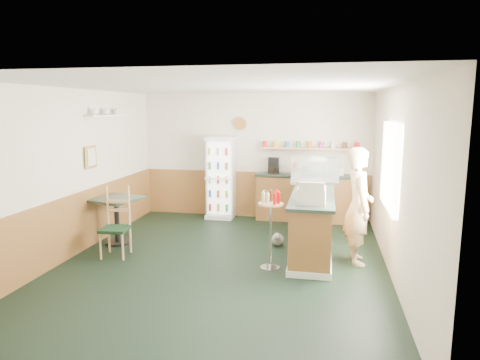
% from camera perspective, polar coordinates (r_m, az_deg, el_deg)
% --- Properties ---
extents(ground, '(6.00, 6.00, 0.00)m').
position_cam_1_polar(ground, '(6.81, -2.38, -10.93)').
color(ground, black).
rests_on(ground, ground).
extents(room_envelope, '(5.04, 6.02, 2.72)m').
position_cam_1_polar(room_envelope, '(7.20, -2.83, 2.69)').
color(room_envelope, beige).
rests_on(room_envelope, ground).
extents(service_counter, '(0.68, 3.01, 1.01)m').
position_cam_1_polar(service_counter, '(7.52, 9.68, -5.40)').
color(service_counter, olive).
rests_on(service_counter, ground).
extents(back_counter, '(2.24, 0.42, 1.69)m').
position_cam_1_polar(back_counter, '(9.19, 9.04, -2.08)').
color(back_counter, olive).
rests_on(back_counter, ground).
extents(drinks_fridge, '(0.59, 0.52, 1.78)m').
position_cam_1_polar(drinks_fridge, '(9.33, -2.59, 0.33)').
color(drinks_fridge, white).
rests_on(drinks_fridge, ground).
extents(display_case, '(0.87, 0.46, 0.50)m').
position_cam_1_polar(display_case, '(8.00, 9.99, 1.32)').
color(display_case, silver).
rests_on(display_case, service_counter).
extents(cash_register, '(0.41, 0.43, 0.23)m').
position_cam_1_polar(cash_register, '(6.34, 9.54, -2.01)').
color(cash_register, beige).
rests_on(cash_register, service_counter).
extents(shopkeeper, '(0.51, 0.66, 1.81)m').
position_cam_1_polar(shopkeeper, '(6.80, 15.51, -3.36)').
color(shopkeeper, tan).
rests_on(shopkeeper, ground).
extents(condiment_stand, '(0.38, 0.38, 1.17)m').
position_cam_1_polar(condiment_stand, '(6.36, 4.10, -5.15)').
color(condiment_stand, silver).
rests_on(condiment_stand, ground).
extents(newspaper_rack, '(0.09, 0.44, 0.52)m').
position_cam_1_polar(newspaper_rack, '(7.52, 6.95, -5.12)').
color(newspaper_rack, black).
rests_on(newspaper_rack, ground).
extents(cafe_table, '(0.94, 0.94, 0.83)m').
position_cam_1_polar(cafe_table, '(7.85, -16.14, -4.06)').
color(cafe_table, black).
rests_on(cafe_table, ground).
extents(cafe_chair, '(0.47, 0.47, 1.14)m').
position_cam_1_polar(cafe_chair, '(7.28, -16.04, -5.06)').
color(cafe_chair, black).
rests_on(cafe_chair, ground).
extents(dog_doorstop, '(0.22, 0.28, 0.26)m').
position_cam_1_polar(dog_doorstop, '(7.57, 5.04, -7.86)').
color(dog_doorstop, '#999993').
rests_on(dog_doorstop, ground).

